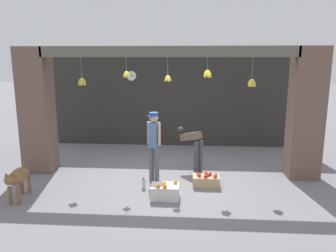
% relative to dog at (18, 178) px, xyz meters
% --- Properties ---
extents(ground_plane, '(60.00, 60.00, 0.00)m').
position_rel_dog_xyz_m(ground_plane, '(2.81, 1.43, -0.46)').
color(ground_plane, slate).
extents(shop_back_wall, '(7.61, 0.12, 3.00)m').
position_rel_dog_xyz_m(shop_back_wall, '(2.81, 4.37, 1.04)').
color(shop_back_wall, '#2D2B28').
rests_on(shop_back_wall, ground_plane).
extents(shop_pillar_left, '(0.70, 0.60, 3.00)m').
position_rel_dog_xyz_m(shop_pillar_left, '(-0.35, 1.73, 1.04)').
color(shop_pillar_left, brown).
rests_on(shop_pillar_left, ground_plane).
extents(shop_pillar_right, '(0.70, 0.60, 3.00)m').
position_rel_dog_xyz_m(shop_pillar_right, '(5.96, 1.73, 1.04)').
color(shop_pillar_right, brown).
rests_on(shop_pillar_right, ground_plane).
extents(storefront_awning, '(5.71, 0.28, 0.89)m').
position_rel_dog_xyz_m(storefront_awning, '(2.82, 1.55, 2.39)').
color(storefront_awning, '#5B564C').
extents(dog, '(0.34, 1.00, 0.68)m').
position_rel_dog_xyz_m(dog, '(0.00, 0.00, 0.00)').
color(dog, brown).
rests_on(dog, ground_plane).
extents(shopkeeper, '(0.32, 0.30, 1.57)m').
position_rel_dog_xyz_m(shopkeeper, '(2.53, 1.24, 0.45)').
color(shopkeeper, '#56565B').
rests_on(shopkeeper, ground_plane).
extents(worker_stooping, '(0.64, 0.67, 1.05)m').
position_rel_dog_xyz_m(worker_stooping, '(3.39, 1.91, 0.24)').
color(worker_stooping, '#424247').
rests_on(worker_stooping, ground_plane).
extents(fruit_crate_oranges, '(0.55, 0.39, 0.35)m').
position_rel_dog_xyz_m(fruit_crate_oranges, '(2.86, 0.25, -0.31)').
color(fruit_crate_oranges, silver).
rests_on(fruit_crate_oranges, ground_plane).
extents(fruit_crate_apples, '(0.58, 0.38, 0.30)m').
position_rel_dog_xyz_m(fruit_crate_apples, '(3.70, 0.97, -0.34)').
color(fruit_crate_apples, tan).
rests_on(fruit_crate_apples, ground_plane).
extents(water_bottle, '(0.08, 0.08, 0.23)m').
position_rel_dog_xyz_m(water_bottle, '(2.36, 0.75, -0.35)').
color(water_bottle, silver).
rests_on(water_bottle, ground_plane).
extents(wall_clock, '(0.31, 0.03, 0.31)m').
position_rel_dog_xyz_m(wall_clock, '(1.50, 4.30, 1.74)').
color(wall_clock, black).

